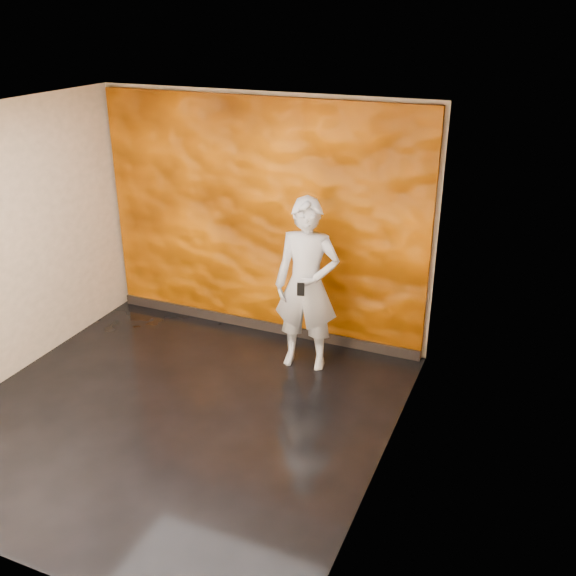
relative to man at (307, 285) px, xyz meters
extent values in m
cube|color=black|center=(-0.80, -1.38, -0.94)|extent=(4.00, 4.00, 0.01)
cube|color=tan|center=(-0.80, 0.62, 0.46)|extent=(4.00, 0.02, 2.80)
cube|color=tan|center=(1.20, -1.38, 0.46)|extent=(0.02, 4.00, 2.80)
cube|color=white|center=(-0.80, -1.38, 1.86)|extent=(4.00, 4.00, 0.01)
cube|color=orange|center=(-0.80, 0.58, 0.44)|extent=(3.90, 0.06, 2.75)
cube|color=black|center=(-0.80, 0.54, -0.88)|extent=(3.90, 0.04, 0.12)
imported|color=#8F939E|center=(0.00, 0.00, 0.00)|extent=(0.74, 0.54, 1.88)
cube|color=black|center=(0.04, -0.27, 0.07)|extent=(0.08, 0.03, 0.14)
camera|label=1|loc=(2.22, -5.74, 2.68)|focal=40.00mm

